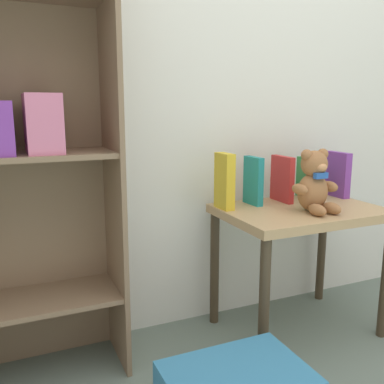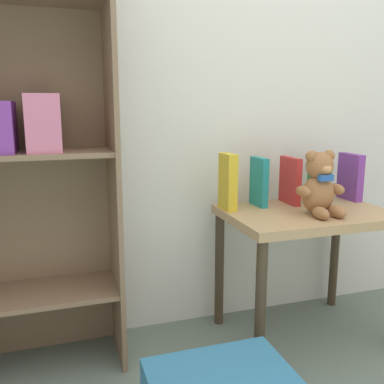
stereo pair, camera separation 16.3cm
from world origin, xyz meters
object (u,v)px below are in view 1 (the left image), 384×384
bookshelf_side (19,127)px  display_table (300,226)px  book_standing_teal (253,181)px  book_standing_red (282,179)px  book_standing_yellow (224,181)px  book_standing_purple (337,174)px  teddy_bear (315,183)px  book_standing_green (308,178)px

bookshelf_side → display_table: (1.07, -0.14, -0.43)m
book_standing_teal → book_standing_red: (0.15, 0.00, -0.00)m
book_standing_yellow → book_standing_purple: (0.60, 0.01, -0.01)m
book_standing_purple → bookshelf_side: bearing=179.8°
display_table → book_standing_yellow: 0.38m
bookshelf_side → book_standing_red: (1.07, -0.00, -0.25)m
bookshelf_side → teddy_bear: size_ratio=6.40×
bookshelf_side → book_standing_red: 1.10m
display_table → teddy_bear: 0.21m
bookshelf_side → book_standing_green: bearing=0.2°
book_standing_teal → book_standing_green: bearing=-1.1°
bookshelf_side → teddy_bear: 1.12m
book_standing_teal → book_standing_purple: 0.45m
display_table → teddy_bear: (0.01, -0.07, 0.20)m
bookshelf_side → book_standing_yellow: 0.81m
display_table → book_standing_purple: 0.38m
teddy_bear → book_standing_purple: bearing=33.5°
display_table → book_standing_red: size_ratio=3.27×
teddy_bear → book_standing_green: teddy_bear is taller
display_table → book_standing_green: 0.27m
teddy_bear → book_standing_green: 0.26m
book_standing_yellow → book_standing_green: size_ratio=1.23×
book_standing_teal → teddy_bear: bearing=-55.1°
book_standing_teal → book_standing_purple: size_ratio=0.99×
teddy_bear → book_standing_red: (-0.01, 0.21, -0.01)m
bookshelf_side → book_standing_yellow: (0.77, -0.02, -0.24)m
book_standing_teal → book_standing_green: book_standing_teal is taller
book_standing_green → book_standing_purple: book_standing_purple is taller
book_standing_red → book_standing_green: 0.15m
teddy_bear → book_standing_teal: teddy_bear is taller
book_standing_yellow → book_standing_red: 0.30m
display_table → book_standing_green: (0.15, 0.15, 0.18)m
teddy_bear → book_standing_teal: bearing=127.6°
display_table → bookshelf_side: bearing=172.4°
book_standing_teal → book_standing_purple: bearing=-4.2°
display_table → book_standing_teal: book_standing_teal is taller
display_table → book_standing_green: book_standing_green is taller
book_standing_red → book_standing_green: (0.15, 0.01, -0.01)m
book_standing_teal → book_standing_green: 0.30m
book_standing_yellow → book_standing_teal: book_standing_yellow is taller
teddy_bear → book_standing_red: size_ratio=1.25×
teddy_bear → book_standing_red: teddy_bear is taller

